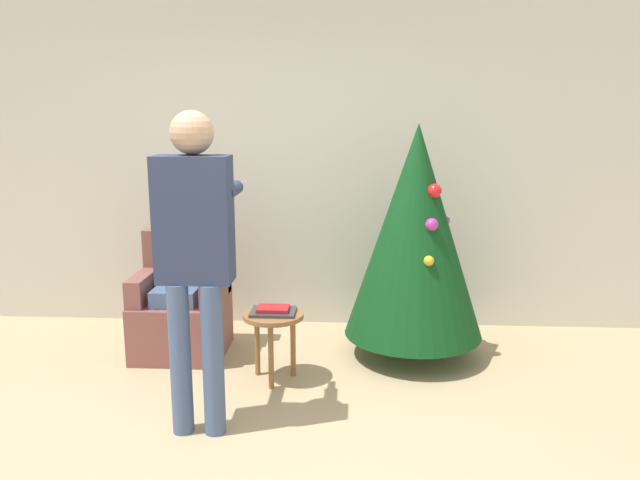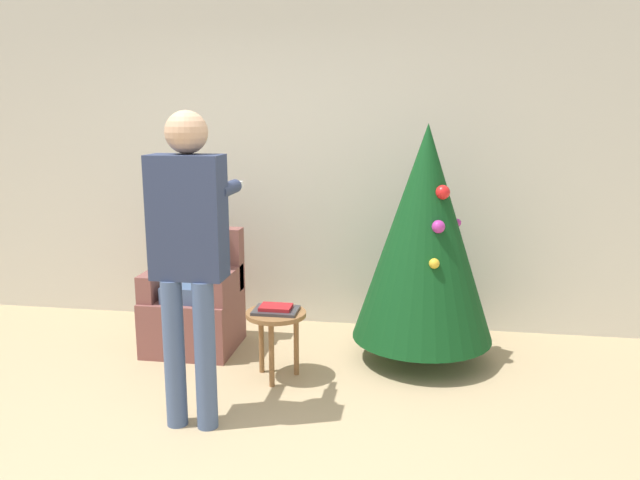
% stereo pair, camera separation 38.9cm
% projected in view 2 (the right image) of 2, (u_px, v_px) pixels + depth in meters
% --- Properties ---
extents(ground_plane, '(14.00, 14.00, 0.00)m').
position_uv_depth(ground_plane, '(218.00, 457.00, 3.29)').
color(ground_plane, tan).
extents(wall_back, '(8.00, 0.06, 2.70)m').
position_uv_depth(wall_back, '(297.00, 164.00, 5.17)').
color(wall_back, beige).
rests_on(wall_back, ground_plane).
extents(christmas_tree, '(1.00, 1.00, 1.71)m').
position_uv_depth(christmas_tree, '(425.00, 234.00, 4.39)').
color(christmas_tree, brown).
rests_on(christmas_tree, ground_plane).
extents(armchair, '(0.65, 0.60, 0.90)m').
position_uv_depth(armchair, '(195.00, 305.00, 4.77)').
color(armchair, brown).
rests_on(armchair, ground_plane).
extents(person_seated, '(0.36, 0.46, 1.24)m').
position_uv_depth(person_seated, '(192.00, 262.00, 4.68)').
color(person_seated, '#475B84').
rests_on(person_seated, ground_plane).
extents(person_standing, '(0.43, 0.57, 1.79)m').
position_uv_depth(person_standing, '(188.00, 241.00, 3.45)').
color(person_standing, '#475B84').
rests_on(person_standing, ground_plane).
extents(side_stool, '(0.41, 0.41, 0.47)m').
position_uv_depth(side_stool, '(276.00, 323.00, 4.18)').
color(side_stool, olive).
rests_on(side_stool, ground_plane).
extents(laptop, '(0.30, 0.22, 0.02)m').
position_uv_depth(laptop, '(276.00, 310.00, 4.17)').
color(laptop, '#38383D').
rests_on(laptop, side_stool).
extents(book, '(0.21, 0.15, 0.02)m').
position_uv_depth(book, '(276.00, 307.00, 4.16)').
color(book, '#B21E23').
rests_on(book, laptop).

